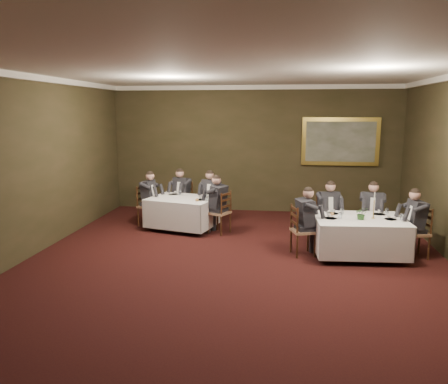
% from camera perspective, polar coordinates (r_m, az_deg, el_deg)
% --- Properties ---
extents(ground, '(10.00, 10.00, 0.00)m').
position_cam_1_polar(ground, '(7.78, 1.02, -10.60)').
color(ground, black).
rests_on(ground, ground).
extents(ceiling, '(8.00, 10.00, 0.10)m').
position_cam_1_polar(ceiling, '(7.29, 1.11, 15.99)').
color(ceiling, silver).
rests_on(ceiling, back_wall).
extents(back_wall, '(8.00, 0.10, 3.50)m').
position_cam_1_polar(back_wall, '(12.28, 3.90, 5.58)').
color(back_wall, '#2D2A16').
rests_on(back_wall, ground).
extents(front_wall, '(8.00, 0.10, 3.50)m').
position_cam_1_polar(front_wall, '(2.60, -12.81, -13.72)').
color(front_wall, '#2D2A16').
rests_on(front_wall, ground).
extents(left_wall, '(0.10, 10.00, 3.50)m').
position_cam_1_polar(left_wall, '(8.77, -25.90, 2.55)').
color(left_wall, '#2D2A16').
rests_on(left_wall, ground).
extents(crown_molding, '(8.00, 10.00, 0.12)m').
position_cam_1_polar(crown_molding, '(7.29, 1.11, 15.52)').
color(crown_molding, white).
rests_on(crown_molding, back_wall).
extents(table_main, '(1.81, 1.43, 0.67)m').
position_cam_1_polar(table_main, '(8.94, 17.21, -5.23)').
color(table_main, black).
rests_on(table_main, ground).
extents(table_second, '(1.78, 1.52, 0.67)m').
position_cam_1_polar(table_second, '(10.53, -5.45, -2.45)').
color(table_second, black).
rests_on(table_second, ground).
extents(chair_main_backleft, '(0.53, 0.52, 1.00)m').
position_cam_1_polar(chair_main_backleft, '(9.73, 13.30, -4.78)').
color(chair_main_backleft, '#8F6749').
rests_on(chair_main_backleft, ground).
extents(diner_main_backleft, '(0.51, 0.57, 1.35)m').
position_cam_1_polar(diner_main_backleft, '(9.67, 13.38, -3.49)').
color(diner_main_backleft, black).
rests_on(diner_main_backleft, chair_main_backleft).
extents(chair_main_backright, '(0.50, 0.49, 1.00)m').
position_cam_1_polar(chair_main_backright, '(9.93, 18.63, -4.75)').
color(chair_main_backright, '#8F6749').
rests_on(chair_main_backright, ground).
extents(diner_main_backright, '(0.48, 0.54, 1.35)m').
position_cam_1_polar(diner_main_backright, '(9.86, 18.70, -3.49)').
color(diner_main_backright, black).
rests_on(diner_main_backright, chair_main_backright).
extents(chair_main_endleft, '(0.53, 0.55, 1.00)m').
position_cam_1_polar(chair_main_endleft, '(8.80, 10.18, -6.29)').
color(chair_main_endleft, '#8F6749').
rests_on(chair_main_endleft, ground).
extents(diner_main_endleft, '(0.58, 0.53, 1.35)m').
position_cam_1_polar(diner_main_endleft, '(8.74, 10.30, -4.85)').
color(diner_main_endleft, black).
rests_on(diner_main_endleft, chair_main_endleft).
extents(chair_main_endright, '(0.49, 0.51, 1.00)m').
position_cam_1_polar(chair_main_endright, '(9.30, 23.74, -6.12)').
color(chair_main_endright, '#8F6749').
rests_on(chair_main_endright, ground).
extents(diner_main_endright, '(0.55, 0.48, 1.35)m').
position_cam_1_polar(diner_main_endright, '(9.24, 23.78, -4.76)').
color(diner_main_endright, black).
rests_on(diner_main_endright, chair_main_endright).
extents(chair_sec_backleft, '(0.57, 0.56, 1.00)m').
position_cam_1_polar(chair_sec_backleft, '(11.43, -5.43, -2.26)').
color(chair_sec_backleft, '#8F6749').
rests_on(chair_sec_backleft, ground).
extents(diner_sec_backleft, '(0.56, 0.60, 1.35)m').
position_cam_1_polar(diner_sec_backleft, '(11.38, -5.49, -1.15)').
color(diner_sec_backleft, black).
rests_on(diner_sec_backleft, chair_sec_backleft).
extents(chair_sec_backright, '(0.53, 0.51, 1.00)m').
position_cam_1_polar(chair_sec_backright, '(11.09, -1.66, -2.62)').
color(chair_sec_backright, '#8F6749').
rests_on(chair_sec_backright, ground).
extents(diner_sec_backright, '(0.50, 0.56, 1.35)m').
position_cam_1_polar(diner_sec_backright, '(11.03, -1.69, -1.48)').
color(diner_sec_backright, black).
rests_on(diner_sec_backright, chair_sec_backright).
extents(chair_sec_endright, '(0.57, 0.58, 1.00)m').
position_cam_1_polar(chair_sec_endright, '(10.17, -0.56, -3.83)').
color(chair_sec_endright, '#8F6749').
rests_on(chair_sec_endright, ground).
extents(diner_sec_endright, '(0.61, 0.57, 1.35)m').
position_cam_1_polar(diner_sec_endright, '(10.12, -0.62, -2.57)').
color(diner_sec_endright, black).
rests_on(diner_sec_endright, chair_sec_endright).
extents(chair_sec_endleft, '(0.48, 0.50, 1.00)m').
position_cam_1_polar(chair_sec_endleft, '(11.04, -9.92, -2.83)').
color(chair_sec_endleft, '#8F6749').
rests_on(chair_sec_endleft, ground).
extents(diner_sec_endleft, '(0.54, 0.47, 1.35)m').
position_cam_1_polar(diner_sec_endleft, '(10.99, -9.90, -1.68)').
color(diner_sec_endleft, black).
rests_on(diner_sec_endleft, chair_sec_endleft).
extents(centerpiece, '(0.24, 0.21, 0.25)m').
position_cam_1_polar(centerpiece, '(8.73, 17.52, -2.63)').
color(centerpiece, '#2D5926').
rests_on(centerpiece, table_main).
extents(candlestick, '(0.08, 0.08, 0.53)m').
position_cam_1_polar(candlestick, '(8.88, 18.97, -2.06)').
color(candlestick, '#B59637').
rests_on(candlestick, table_main).
extents(place_setting_table_main, '(0.33, 0.31, 0.14)m').
position_cam_1_polar(place_setting_table_main, '(9.14, 14.29, -2.50)').
color(place_setting_table_main, white).
rests_on(place_setting_table_main, table_main).
extents(place_setting_table_second, '(0.33, 0.31, 0.14)m').
position_cam_1_polar(place_setting_table_second, '(10.94, -6.32, -0.12)').
color(place_setting_table_second, white).
rests_on(place_setting_table_second, table_second).
extents(painting, '(2.05, 0.09, 1.29)m').
position_cam_1_polar(painting, '(12.26, 14.94, 6.38)').
color(painting, '#DFBE51').
rests_on(painting, back_wall).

